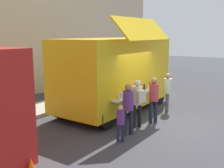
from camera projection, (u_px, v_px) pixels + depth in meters
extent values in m
plane|color=#38383D|center=(159.00, 121.00, 10.29)|extent=(60.00, 60.00, 0.00)
cube|color=gold|center=(114.00, 72.00, 11.47)|extent=(5.58, 2.56, 2.73)
cube|color=gold|center=(143.00, 29.00, 9.83)|extent=(3.05, 0.86, 0.83)
cube|color=black|center=(132.00, 67.00, 10.32)|extent=(2.88, 0.17, 1.23)
cube|color=#B7B7BC|center=(136.00, 94.00, 10.38)|extent=(3.04, 0.43, 0.05)
cylinder|color=silver|center=(119.00, 96.00, 9.42)|extent=(0.07, 0.07, 0.24)
cylinder|color=silver|center=(121.00, 95.00, 9.62)|extent=(0.08, 0.08, 0.19)
cylinder|color=white|center=(126.00, 94.00, 9.78)|extent=(0.07, 0.07, 0.19)
cylinder|color=red|center=(131.00, 93.00, 9.96)|extent=(0.07, 0.07, 0.22)
cylinder|color=yellow|center=(134.00, 92.00, 10.13)|extent=(0.07, 0.07, 0.19)
cylinder|color=yellow|center=(136.00, 91.00, 10.35)|extent=(0.08, 0.08, 0.19)
cylinder|color=red|center=(140.00, 89.00, 10.55)|extent=(0.06, 0.06, 0.24)
cylinder|color=orange|center=(142.00, 89.00, 10.75)|extent=(0.07, 0.07, 0.19)
cylinder|color=black|center=(144.00, 87.00, 10.94)|extent=(0.07, 0.07, 0.23)
cylinder|color=white|center=(149.00, 87.00, 11.09)|extent=(0.07, 0.07, 0.21)
cylinder|color=black|center=(150.00, 85.00, 11.32)|extent=(0.06, 0.06, 0.24)
cube|color=black|center=(145.00, 56.00, 13.58)|extent=(0.13, 2.06, 1.20)
cylinder|color=black|center=(120.00, 89.00, 13.95)|extent=(0.90, 0.28, 0.90)
cylinder|color=black|center=(158.00, 94.00, 12.76)|extent=(0.90, 0.28, 0.90)
cylinder|color=black|center=(62.00, 107.00, 10.61)|extent=(0.90, 0.28, 0.90)
cylinder|color=black|center=(106.00, 116.00, 9.43)|extent=(0.90, 0.28, 0.90)
cylinder|color=black|center=(11.00, 166.00, 5.89)|extent=(0.84, 0.26, 0.84)
cylinder|color=#2F6637|center=(120.00, 81.00, 16.44)|extent=(0.60, 0.60, 0.91)
cylinder|color=#1E2435|center=(151.00, 112.00, 10.00)|extent=(0.13, 0.13, 0.83)
cylinder|color=#1E2435|center=(156.00, 111.00, 10.11)|extent=(0.13, 0.13, 0.83)
cylinder|color=#B93A3E|center=(154.00, 92.00, 9.92)|extent=(0.34, 0.34, 0.62)
sphere|color=#9D6A4D|center=(154.00, 81.00, 9.85)|extent=(0.23, 0.23, 0.23)
cylinder|color=black|center=(134.00, 116.00, 9.54)|extent=(0.13, 0.13, 0.82)
cylinder|color=black|center=(140.00, 115.00, 9.63)|extent=(0.13, 0.13, 0.82)
cylinder|color=beige|center=(137.00, 96.00, 9.46)|extent=(0.34, 0.34, 0.62)
sphere|color=beige|center=(137.00, 83.00, 9.38)|extent=(0.23, 0.23, 0.23)
cube|color=beige|center=(141.00, 96.00, 9.22)|extent=(0.33, 0.30, 0.40)
cylinder|color=#1D2335|center=(125.00, 122.00, 8.85)|extent=(0.13, 0.13, 0.82)
cylinder|color=#1D2335|center=(131.00, 122.00, 8.90)|extent=(0.13, 0.13, 0.82)
cylinder|color=#5A2F78|center=(128.00, 100.00, 8.75)|extent=(0.34, 0.34, 0.62)
sphere|color=#A2734F|center=(128.00, 87.00, 8.67)|extent=(0.23, 0.23, 0.23)
cylinder|color=#4B4944|center=(167.00, 103.00, 11.40)|extent=(0.13, 0.13, 0.80)
cylinder|color=#4B4944|center=(167.00, 102.00, 11.60)|extent=(0.13, 0.13, 0.80)
cylinder|color=beige|center=(168.00, 86.00, 11.38)|extent=(0.33, 0.33, 0.60)
sphere|color=#997455|center=(168.00, 76.00, 11.30)|extent=(0.22, 0.22, 0.22)
cylinder|color=#1F223A|center=(118.00, 133.00, 8.28)|extent=(0.09, 0.09, 0.56)
cylinder|color=#1F223A|center=(123.00, 133.00, 8.29)|extent=(0.09, 0.09, 0.56)
cylinder|color=#5D2D7B|center=(121.00, 117.00, 8.19)|extent=(0.23, 0.23, 0.42)
sphere|color=tan|center=(121.00, 108.00, 8.14)|extent=(0.16, 0.16, 0.16)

